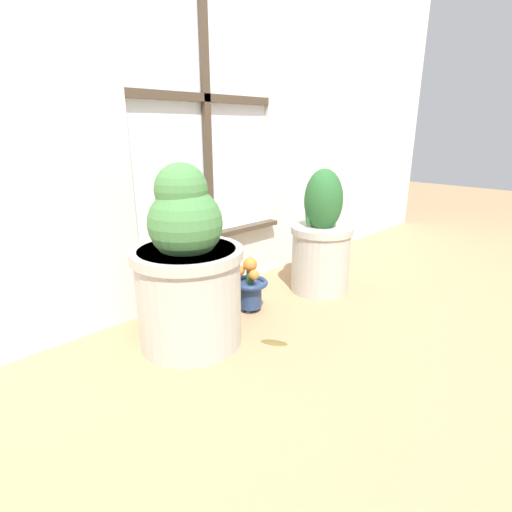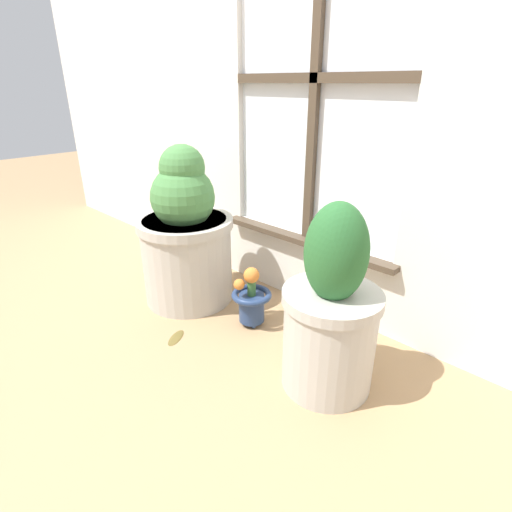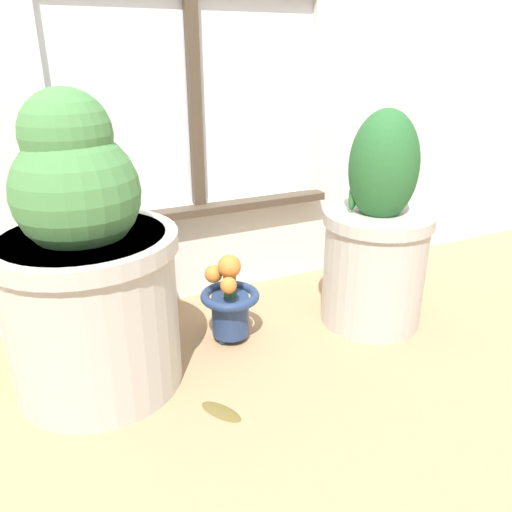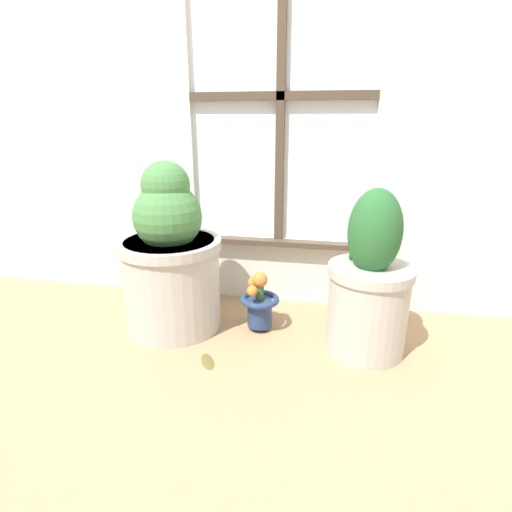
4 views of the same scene
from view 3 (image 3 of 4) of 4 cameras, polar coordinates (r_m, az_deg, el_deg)
The scene contains 5 objects.
ground_plane at distance 1.24m, azimuth 3.79°, elevation -15.32°, with size 10.00×10.00×0.00m, color tan.
potted_plant_left at distance 1.19m, azimuth -18.72°, elevation -1.57°, with size 0.42×0.42×0.70m.
potted_plant_right at distance 1.47m, azimuth 13.59°, elevation 1.85°, with size 0.31×0.31×0.62m.
flower_vase at distance 1.38m, azimuth -3.07°, elevation -5.18°, with size 0.16×0.16×0.26m.
fallen_leaf at distance 1.19m, azimuth -4.01°, elevation -17.20°, with size 0.09×0.12×0.01m.
Camera 3 is at (-0.50, -0.85, 0.76)m, focal length 35.00 mm.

